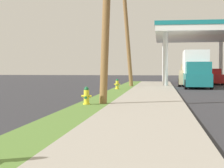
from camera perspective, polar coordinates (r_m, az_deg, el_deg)
name	(u,v)px	position (r m, az deg, el deg)	size (l,w,h in m)	color
fire_hydrant_second	(86,97)	(14.69, -4.14, -2.04)	(0.42, 0.38, 0.74)	yellow
fire_hydrant_third	(117,85)	(25.32, 0.84, -0.10)	(0.42, 0.37, 0.74)	yellow
utility_pole_background	(127,25)	(29.48, 2.36, 9.42)	(1.51, 1.49, 9.87)	olive
car_white_by_near_pump	(188,76)	(43.98, 12.16, 1.34)	(2.17, 4.60, 1.57)	white
car_red_by_far_pump	(211,77)	(37.21, 15.71, 1.09)	(1.96, 4.51, 1.57)	red
truck_tan_at_forecourt	(191,76)	(33.42, 12.65, 1.30)	(2.61, 5.57, 1.97)	tan
truck_teal_on_apron	(196,70)	(30.36, 13.36, 2.25)	(2.21, 6.43, 3.11)	#197075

